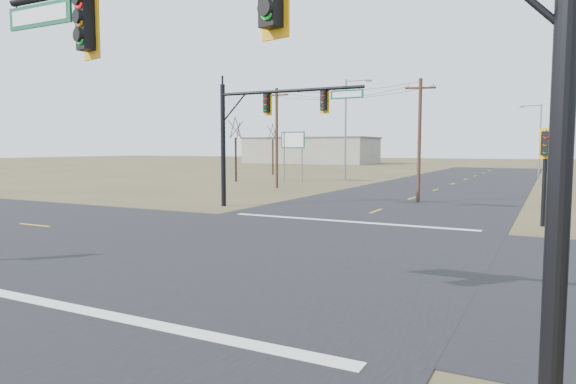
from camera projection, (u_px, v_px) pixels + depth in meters
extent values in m
plane|color=brown|center=(268.00, 250.00, 17.45)|extent=(320.00, 320.00, 0.00)
cube|color=black|center=(268.00, 250.00, 17.45)|extent=(160.00, 14.00, 0.02)
cube|color=black|center=(268.00, 250.00, 17.45)|extent=(14.00, 160.00, 0.02)
cube|color=silver|center=(92.00, 312.00, 10.82)|extent=(12.00, 0.40, 0.01)
cube|color=silver|center=(347.00, 221.00, 24.09)|extent=(12.00, 0.40, 0.01)
cylinder|color=black|center=(561.00, 144.00, 6.19)|extent=(0.28, 0.28, 7.07)
cube|color=#0B4D32|center=(40.00, 15.00, 10.22)|extent=(1.80, 0.05, 0.45)
cylinder|color=black|center=(223.00, 146.00, 30.45)|extent=(0.29, 0.29, 7.20)
cylinder|color=black|center=(288.00, 91.00, 28.19)|extent=(8.74, 0.19, 0.19)
cube|color=#0B4D32|center=(347.00, 94.00, 26.65)|extent=(1.80, 0.05, 0.45)
cylinder|color=black|center=(544.00, 179.00, 22.59)|extent=(0.18, 0.18, 4.20)
cylinder|color=#4E3021|center=(419.00, 141.00, 32.41)|extent=(0.23, 0.23, 7.82)
cube|color=#4E3021|center=(421.00, 88.00, 32.12)|extent=(1.87, 0.65, 0.12)
cylinder|color=#4E3021|center=(277.00, 138.00, 44.14)|extent=(0.25, 0.25, 8.57)
cube|color=#4E3021|center=(277.00, 95.00, 43.83)|extent=(2.09, 0.42, 0.12)
cylinder|color=gray|center=(284.00, 157.00, 52.90)|extent=(0.14, 0.14, 5.12)
cylinder|color=gray|center=(302.00, 157.00, 51.96)|extent=(0.14, 0.14, 5.12)
cube|color=#0B4D32|center=(293.00, 140.00, 52.29)|extent=(2.73, 0.23, 1.71)
cube|color=gray|center=(568.00, 72.00, 37.19)|extent=(0.52, 0.25, 0.17)
cylinder|color=gray|center=(540.00, 141.00, 58.84)|extent=(0.17, 0.17, 8.51)
cylinder|color=gray|center=(532.00, 106.00, 58.96)|extent=(2.04, 0.10, 0.10)
cube|color=gray|center=(522.00, 107.00, 59.43)|extent=(0.51, 0.33, 0.15)
cylinder|color=gray|center=(345.00, 130.00, 55.80)|extent=(0.22, 0.22, 10.85)
cylinder|color=gray|center=(357.00, 80.00, 54.75)|extent=(2.60, 0.13, 0.13)
cube|color=gray|center=(369.00, 81.00, 54.16)|extent=(0.65, 0.46, 0.20)
cylinder|color=black|center=(236.00, 160.00, 52.64)|extent=(0.22, 0.22, 4.51)
cylinder|color=black|center=(273.00, 157.00, 65.94)|extent=(0.21, 0.21, 4.58)
cube|color=#9D9A8B|center=(311.00, 151.00, 115.17)|extent=(28.00, 14.00, 5.50)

